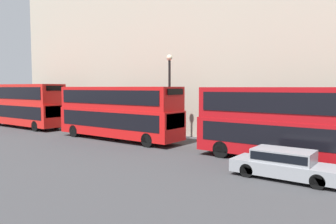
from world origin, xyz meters
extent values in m
cube|color=#A80F14|center=(1.60, 6.12, 1.35)|extent=(2.55, 11.14, 2.00)
cube|color=#A80F14|center=(1.60, 6.12, 3.26)|extent=(2.50, 10.92, 1.82)
cube|color=black|center=(1.60, 6.12, 1.59)|extent=(2.59, 10.25, 1.12)
cube|color=black|center=(1.60, 6.12, 3.35)|extent=(2.59, 10.25, 1.09)
cylinder|color=black|center=(0.48, 10.09, 0.50)|extent=(0.30, 1.00, 1.00)
cylinder|color=black|center=(2.73, 10.09, 0.50)|extent=(0.30, 1.00, 1.00)
cube|color=red|center=(1.60, 19.79, 1.42)|extent=(2.55, 11.25, 2.13)
cube|color=red|center=(1.60, 19.79, 3.34)|extent=(2.50, 11.02, 1.72)
cube|color=black|center=(1.60, 19.79, 1.67)|extent=(2.59, 10.35, 1.19)
cube|color=black|center=(1.60, 19.79, 3.43)|extent=(2.59, 10.35, 1.03)
cube|color=black|center=(1.60, 14.20, 1.84)|extent=(2.17, 0.06, 1.07)
cube|color=black|center=(1.60, 14.20, 3.86)|extent=(1.78, 0.06, 0.41)
cylinder|color=black|center=(0.48, 15.77, 0.50)|extent=(0.30, 1.00, 1.00)
cylinder|color=black|center=(2.73, 15.77, 0.50)|extent=(0.30, 1.00, 1.00)
cylinder|color=black|center=(0.48, 23.82, 0.50)|extent=(0.30, 1.00, 1.00)
cylinder|color=black|center=(2.73, 23.82, 0.50)|extent=(0.30, 1.00, 1.00)
cube|color=red|center=(1.60, 33.25, 1.44)|extent=(2.55, 10.48, 2.19)
cube|color=red|center=(1.60, 33.25, 3.51)|extent=(2.50, 10.27, 1.94)
cube|color=black|center=(1.60, 33.25, 1.71)|extent=(2.59, 9.64, 1.23)
cube|color=black|center=(1.60, 33.25, 3.60)|extent=(2.59, 9.64, 1.16)
cube|color=black|center=(1.60, 28.04, 1.88)|extent=(2.17, 0.06, 1.09)
cube|color=black|center=(1.60, 28.04, 4.09)|extent=(1.78, 0.06, 0.46)
cylinder|color=black|center=(0.48, 29.61, 0.50)|extent=(0.30, 1.00, 1.00)
cylinder|color=black|center=(2.73, 29.61, 0.50)|extent=(0.30, 1.00, 1.00)
cylinder|color=black|center=(2.73, 36.88, 0.50)|extent=(0.30, 1.00, 1.00)
cube|color=gray|center=(-1.80, 5.65, 0.48)|extent=(1.80, 4.78, 0.59)
cube|color=gray|center=(-1.80, 5.77, 1.05)|extent=(1.59, 2.63, 0.57)
cube|color=black|center=(-1.80, 5.77, 1.08)|extent=(1.62, 2.50, 0.36)
cylinder|color=black|center=(-2.59, 4.12, 0.32)|extent=(0.22, 0.64, 0.64)
cylinder|color=black|center=(-1.01, 4.12, 0.32)|extent=(0.22, 0.64, 0.64)
cylinder|color=black|center=(-2.59, 7.18, 0.32)|extent=(0.22, 0.64, 0.64)
cylinder|color=black|center=(-1.01, 7.18, 0.32)|extent=(0.22, 0.64, 0.64)
cylinder|color=black|center=(3.40, 16.04, 3.09)|extent=(0.18, 0.18, 6.19)
sphere|color=beige|center=(3.40, 16.04, 6.41)|extent=(0.44, 0.44, 0.44)
cylinder|color=brown|center=(3.98, 12.81, 0.67)|extent=(0.36, 0.36, 1.35)
sphere|color=tan|center=(3.98, 12.81, 1.46)|extent=(0.22, 0.22, 0.22)
camera|label=1|loc=(-16.77, 1.23, 4.16)|focal=35.00mm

